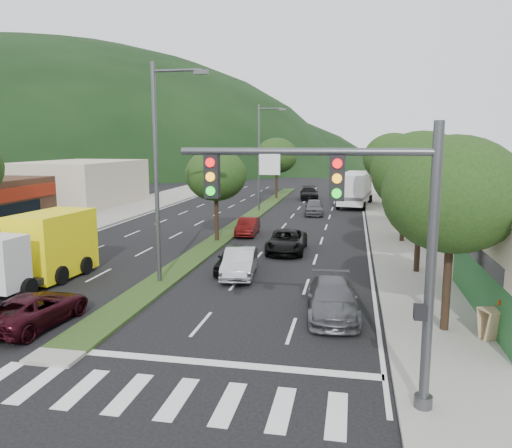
% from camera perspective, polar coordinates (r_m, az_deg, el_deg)
% --- Properties ---
extents(ground, '(160.00, 160.00, 0.00)m').
position_cam_1_polar(ground, '(17.23, -21.18, -13.57)').
color(ground, black).
rests_on(ground, ground).
extents(sidewalk_right, '(5.00, 90.00, 0.15)m').
position_cam_1_polar(sidewalk_right, '(39.04, 16.38, -0.57)').
color(sidewalk_right, gray).
rests_on(sidewalk_right, ground).
extents(sidewalk_left, '(6.00, 90.00, 0.15)m').
position_cam_1_polar(sidewalk_left, '(44.54, -18.35, 0.52)').
color(sidewalk_left, gray).
rests_on(sidewalk_left, ground).
extents(median, '(1.60, 56.00, 0.12)m').
position_cam_1_polar(median, '(42.73, -0.92, 0.62)').
color(median, '#213714').
rests_on(median, ground).
extents(crosswalk, '(19.00, 2.20, 0.01)m').
position_cam_1_polar(crosswalk, '(15.73, -25.20, -16.07)').
color(crosswalk, silver).
rests_on(crosswalk, ground).
extents(traffic_signal, '(6.12, 0.40, 7.00)m').
position_cam_1_polar(traffic_signal, '(11.93, 12.17, 0.09)').
color(traffic_signal, '#47494C').
rests_on(traffic_signal, ground).
extents(bldg_left_far, '(9.00, 14.00, 4.60)m').
position_cam_1_polar(bldg_left_far, '(55.03, -19.35, 4.39)').
color(bldg_left_far, '#BEB397').
rests_on(bldg_left_far, ground).
extents(bldg_right_far, '(10.00, 16.00, 5.20)m').
position_cam_1_polar(bldg_right_far, '(58.45, 21.68, 4.81)').
color(bldg_right_far, '#BEB397').
rests_on(bldg_right_far, ground).
extents(hill_far, '(176.00, 132.00, 82.00)m').
position_cam_1_polar(hill_far, '(152.09, -24.82, 6.00)').
color(hill_far, black).
rests_on(hill_far, ground).
extents(tree_r_a, '(4.60, 4.60, 6.63)m').
position_cam_1_polar(tree_r_a, '(17.70, 21.55, 3.17)').
color(tree_r_a, black).
rests_on(tree_r_a, sidewalk_right).
extents(tree_r_b, '(4.80, 4.80, 6.94)m').
position_cam_1_polar(tree_r_b, '(25.57, 18.38, 5.52)').
color(tree_r_b, black).
rests_on(tree_r_b, sidewalk_right).
extents(tree_r_c, '(4.40, 4.40, 6.48)m').
position_cam_1_polar(tree_r_c, '(33.52, 16.66, 5.90)').
color(tree_r_c, black).
rests_on(tree_r_c, sidewalk_right).
extents(tree_r_d, '(5.00, 5.00, 7.17)m').
position_cam_1_polar(tree_r_d, '(43.46, 15.43, 7.22)').
color(tree_r_d, black).
rests_on(tree_r_d, sidewalk_right).
extents(tree_r_e, '(4.60, 4.60, 6.71)m').
position_cam_1_polar(tree_r_e, '(53.44, 14.63, 7.27)').
color(tree_r_e, black).
rests_on(tree_r_e, sidewalk_right).
extents(tree_med_near, '(4.00, 4.00, 6.02)m').
position_cam_1_polar(tree_med_near, '(32.59, -4.60, 5.61)').
color(tree_med_near, black).
rests_on(tree_med_near, median).
extents(tree_med_far, '(4.80, 4.80, 6.94)m').
position_cam_1_polar(tree_med_far, '(58.01, 2.37, 7.81)').
color(tree_med_far, black).
rests_on(tree_med_far, median).
extents(streetlight_near, '(2.60, 0.25, 10.00)m').
position_cam_1_polar(streetlight_near, '(22.99, -10.90, 6.82)').
color(streetlight_near, '#47494C').
rests_on(streetlight_near, ground).
extents(streetlight_mid, '(2.60, 0.25, 10.00)m').
position_cam_1_polar(streetlight_mid, '(47.12, 0.58, 8.17)').
color(streetlight_mid, '#47494C').
rests_on(streetlight_mid, ground).
extents(sedan_silver, '(1.91, 4.31, 1.38)m').
position_cam_1_polar(sedan_silver, '(24.55, -1.87, -4.42)').
color(sedan_silver, silver).
rests_on(sedan_silver, ground).
extents(suv_maroon, '(2.38, 4.53, 1.22)m').
position_cam_1_polar(suv_maroon, '(19.80, -23.88, -8.87)').
color(suv_maroon, black).
rests_on(suv_maroon, ground).
extents(car_queue_a, '(1.58, 3.88, 1.32)m').
position_cam_1_polar(car_queue_a, '(25.49, -2.40, -3.98)').
color(car_queue_a, black).
rests_on(car_queue_a, ground).
extents(car_queue_b, '(2.25, 4.72, 1.33)m').
position_cam_1_polar(car_queue_b, '(19.27, 8.73, -8.48)').
color(car_queue_b, '#525258').
rests_on(car_queue_b, ground).
extents(car_queue_c, '(1.48, 3.79, 1.23)m').
position_cam_1_polar(car_queue_c, '(35.38, -0.96, -0.29)').
color(car_queue_c, '#540E0E').
rests_on(car_queue_c, ground).
extents(car_queue_d, '(2.27, 4.77, 1.31)m').
position_cam_1_polar(car_queue_d, '(29.95, 3.54, -1.99)').
color(car_queue_d, black).
rests_on(car_queue_d, ground).
extents(car_queue_e, '(2.03, 4.28, 1.41)m').
position_cam_1_polar(car_queue_e, '(45.64, 6.63, 1.94)').
color(car_queue_e, '#4F4F55').
rests_on(car_queue_e, ground).
extents(car_queue_f, '(2.57, 5.12, 1.43)m').
position_cam_1_polar(car_queue_f, '(58.06, 6.08, 3.52)').
color(car_queue_f, black).
rests_on(car_queue_f, ground).
extents(box_truck, '(2.89, 6.63, 3.20)m').
position_cam_1_polar(box_truck, '(25.50, -23.20, -2.76)').
color(box_truck, silver).
rests_on(box_truck, ground).
extents(motorhome, '(3.75, 9.17, 3.42)m').
position_cam_1_polar(motorhome, '(52.44, 11.29, 4.00)').
color(motorhome, silver).
rests_on(motorhome, ground).
extents(a_frame_sign, '(0.85, 0.90, 1.40)m').
position_cam_1_polar(a_frame_sign, '(18.18, 25.26, -10.03)').
color(a_frame_sign, tan).
rests_on(a_frame_sign, sidewalk_right).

